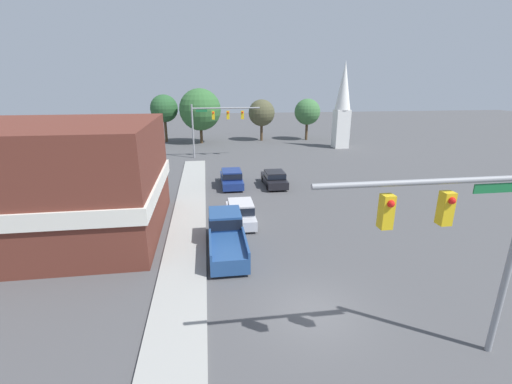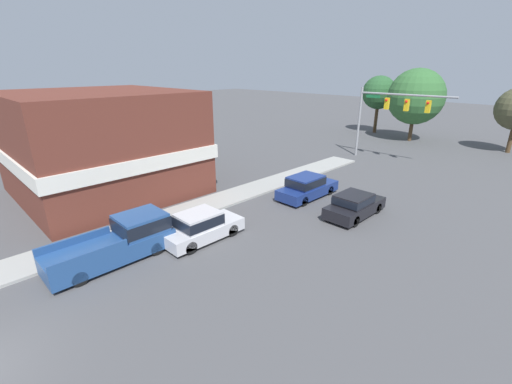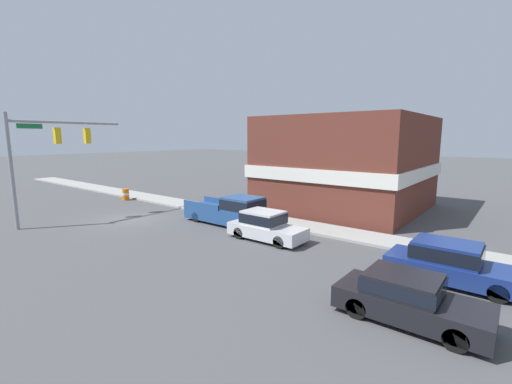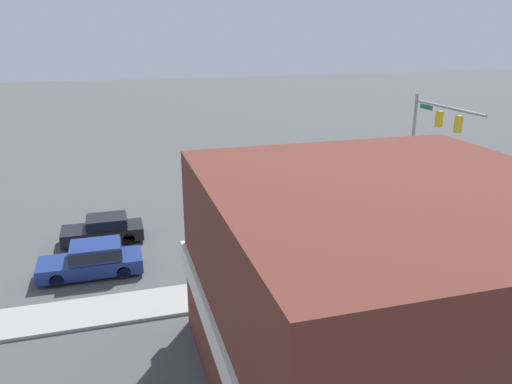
{
  "view_description": "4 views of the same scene",
  "coord_description": "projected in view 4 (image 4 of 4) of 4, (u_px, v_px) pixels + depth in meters",
  "views": [
    {
      "loc": [
        -4.2,
        -11.8,
        9.31
      ],
      "look_at": [
        -0.8,
        11.68,
        1.71
      ],
      "focal_mm": 24.0,
      "sensor_mm": 36.0,
      "label": 1
    },
    {
      "loc": [
        11.34,
        0.82,
        8.61
      ],
      "look_at": [
        -0.61,
        12.71,
        2.42
      ],
      "focal_mm": 24.0,
      "sensor_mm": 36.0,
      "label": 2
    },
    {
      "loc": [
        12.48,
        21.04,
        5.57
      ],
      "look_at": [
        0.04,
        11.18,
        3.03
      ],
      "focal_mm": 24.0,
      "sensor_mm": 36.0,
      "label": 3
    },
    {
      "loc": [
        -25.04,
        17.65,
        11.24
      ],
      "look_at": [
        -0.54,
        10.54,
        2.94
      ],
      "focal_mm": 35.0,
      "sensor_mm": 36.0,
      "label": 4
    }
  ],
  "objects": [
    {
      "name": "ground_plane",
      "position": [
        416.0,
        220.0,
        31.03
      ],
      "size": [
        200.0,
        200.0,
        0.0
      ],
      "primitive_type": "plane",
      "color": "#4C4C4F"
    },
    {
      "name": "car_lead",
      "position": [
        271.0,
        238.0,
        26.17
      ],
      "size": [
        1.77,
        4.35,
        1.59
      ],
      "color": "black",
      "rests_on": "ground"
    },
    {
      "name": "pickup_truck_parked",
      "position": [
        345.0,
        237.0,
        26.0
      ],
      "size": [
        1.99,
        5.72,
        1.92
      ],
      "color": "black",
      "rests_on": "ground"
    },
    {
      "name": "corner_brick_building",
      "position": [
        391.0,
        296.0,
        15.27
      ],
      "size": [
        11.9,
        11.22,
        7.09
      ],
      "color": "brown",
      "rests_on": "ground"
    },
    {
      "name": "sidewalk_curb",
      "position": [
        479.0,
        257.0,
        25.8
      ],
      "size": [
        2.4,
        60.0,
        0.14
      ],
      "color": "#9E9E99",
      "rests_on": "ground"
    },
    {
      "name": "near_signal_assembly",
      "position": [
        433.0,
        127.0,
        33.42
      ],
      "size": [
        7.1,
        0.49,
        7.04
      ],
      "color": "gray",
      "rests_on": "ground"
    },
    {
      "name": "car_second_ahead",
      "position": [
        93.0,
        259.0,
        23.85
      ],
      "size": [
        1.9,
        4.8,
        1.59
      ],
      "color": "black",
      "rests_on": "ground"
    },
    {
      "name": "car_oncoming",
      "position": [
        104.0,
        229.0,
        27.64
      ],
      "size": [
        1.85,
        4.36,
        1.45
      ],
      "rotation": [
        0.0,
        0.0,
        3.14
      ],
      "color": "black",
      "rests_on": "ground"
    }
  ]
}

